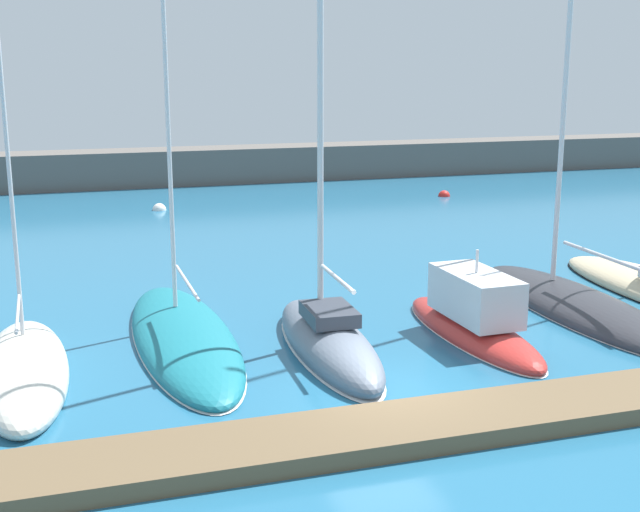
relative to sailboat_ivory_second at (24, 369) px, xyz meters
The scene contains 10 objects.
ground_plane 8.69m from the sailboat_ivory_second, 24.29° to the right, with size 120.00×120.00×0.00m, color #236084.
dock_pier 9.72m from the sailboat_ivory_second, 35.45° to the right, with size 32.09×2.04×0.38m, color brown.
breakwater_seawall 33.62m from the sailboat_ivory_second, 76.37° to the left, with size 108.00×3.17×2.22m, color #5B5651.
sailboat_ivory_second is the anchor object (origin of this frame).
sailboat_teal_third 4.41m from the sailboat_ivory_second, 22.64° to the left, with size 2.71×10.42×18.42m.
sailboat_slate_fourth 7.61m from the sailboat_ivory_second, ahead, with size 2.09×7.37×16.30m.
motorboat_red_fifth 11.86m from the sailboat_ivory_second, ahead, with size 2.00×6.92×2.84m.
sailboat_charcoal_sixth 16.17m from the sailboat_ivory_second, ahead, with size 2.93×10.31×20.10m.
mooring_buoy_red 31.90m from the sailboat_ivory_second, 45.89° to the left, with size 0.68×0.68×0.68m, color red.
mooring_buoy_white 23.90m from the sailboat_ivory_second, 75.56° to the left, with size 0.72×0.72×0.72m, color white.
Camera 1 is at (-6.78, -16.49, 7.44)m, focal length 46.55 mm.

